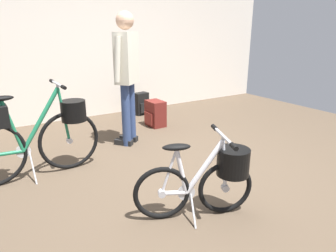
% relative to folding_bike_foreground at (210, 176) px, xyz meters
% --- Properties ---
extents(ground_plane, '(7.54, 7.54, 0.00)m').
position_rel_folding_bike_foreground_xyz_m(ground_plane, '(0.20, 0.62, -0.35)').
color(ground_plane, brown).
extents(back_wall, '(7.54, 0.10, 2.94)m').
position_rel_folding_bike_foreground_xyz_m(back_wall, '(0.20, 3.47, 1.12)').
color(back_wall, silver).
rests_on(back_wall, ground_plane).
extents(folding_bike_foreground, '(0.92, 0.54, 0.70)m').
position_rel_folding_bike_foreground_xyz_m(folding_bike_foreground, '(0.00, 0.00, 0.00)').
color(folding_bike_foreground, black).
rests_on(folding_bike_foreground, ground_plane).
extents(display_bike_left, '(1.38, 0.53, 0.96)m').
position_rel_folding_bike_foreground_xyz_m(display_bike_left, '(-1.05, 1.47, 0.13)').
color(display_bike_left, black).
rests_on(display_bike_left, ground_plane).
extents(visitor_near_wall, '(0.42, 0.39, 1.68)m').
position_rel_folding_bike_foreground_xyz_m(visitor_near_wall, '(0.14, 1.85, 0.61)').
color(visitor_near_wall, navy).
rests_on(visitor_near_wall, ground_plane).
extents(backpack_on_floor, '(0.26, 0.32, 0.41)m').
position_rel_folding_bike_foreground_xyz_m(backpack_on_floor, '(0.82, 2.33, -0.15)').
color(backpack_on_floor, maroon).
rests_on(backpack_on_floor, ground_plane).
extents(handbag_on_floor, '(0.27, 0.22, 0.39)m').
position_rel_folding_bike_foreground_xyz_m(handbag_on_floor, '(0.95, 3.06, -0.16)').
color(handbag_on_floor, black).
rests_on(handbag_on_floor, ground_plane).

